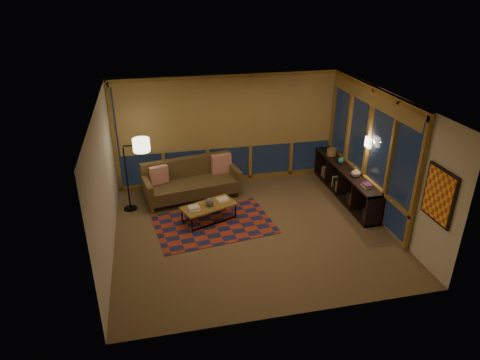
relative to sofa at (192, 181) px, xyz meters
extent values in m
cube|color=olive|center=(1.03, -1.67, -0.44)|extent=(5.50, 5.00, 0.01)
cube|color=silver|center=(1.03, -1.67, 2.26)|extent=(5.50, 5.00, 0.01)
cube|color=beige|center=(1.03, 0.83, 0.91)|extent=(5.50, 0.01, 2.70)
cube|color=beige|center=(1.03, -4.17, 0.91)|extent=(5.50, 0.01, 2.70)
cube|color=beige|center=(-1.72, -1.67, 0.91)|extent=(0.01, 5.00, 2.70)
cube|color=beige|center=(3.78, -1.67, 0.91)|extent=(0.01, 5.00, 2.70)
cube|color=#A8341C|center=(0.30, -1.27, -0.44)|extent=(2.59, 1.90, 0.01)
sphere|color=#262729|center=(0.24, -1.14, 0.03)|extent=(0.19, 0.19, 0.18)
cylinder|color=olive|center=(3.50, 0.18, 0.35)|extent=(0.26, 0.26, 0.17)
sphere|color=teal|center=(3.52, -0.34, 0.34)|extent=(0.19, 0.19, 0.15)
imported|color=#C2B098|center=(3.52, -1.11, 0.37)|extent=(0.23, 0.23, 0.21)
camera|label=1|loc=(-0.81, -8.94, 4.27)|focal=32.00mm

